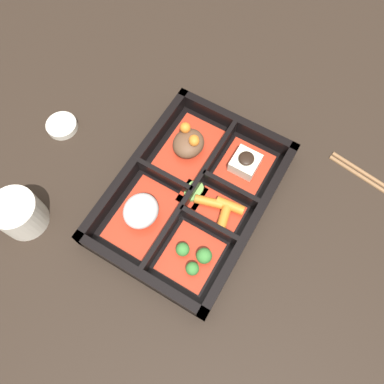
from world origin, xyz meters
The scene contains 11 objects.
ground_plane centered at (0.00, 0.00, 0.00)m, with size 3.00×3.00×0.00m, color black.
bento_base centered at (0.00, 0.00, 0.01)m, with size 0.32×0.23×0.01m.
bento_rim centered at (0.00, 0.00, 0.02)m, with size 0.32×0.23×0.04m.
bowl_rice centered at (-0.07, 0.05, 0.03)m, with size 0.12×0.08×0.05m.
bowl_stew centered at (0.07, 0.05, 0.03)m, with size 0.12×0.08×0.05m.
bowl_greens centered at (-0.09, -0.05, 0.02)m, with size 0.09×0.08×0.03m.
bowl_carrots centered at (0.00, -0.05, 0.02)m, with size 0.06×0.08×0.02m.
bowl_tofu centered at (0.09, -0.05, 0.02)m, with size 0.09×0.08×0.04m.
bowl_pickles centered at (0.01, 0.00, 0.02)m, with size 0.04×0.04×0.01m.
tea_cup centered at (-0.17, 0.21, 0.03)m, with size 0.07×0.07×0.06m.
sauce_dish centered at (0.00, 0.27, 0.01)m, with size 0.05×0.05×0.01m.
Camera 1 is at (-0.20, -0.12, 0.58)m, focal length 35.00 mm.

